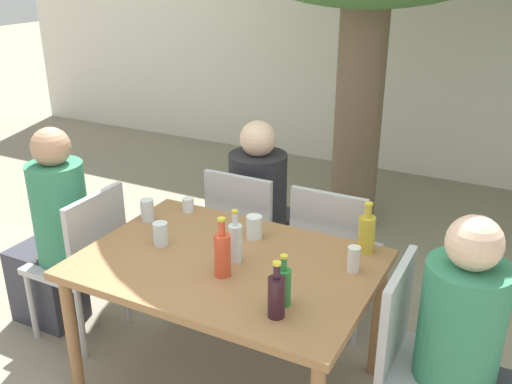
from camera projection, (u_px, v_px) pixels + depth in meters
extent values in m
plane|color=gray|center=(230.00, 382.00, 3.04)|extent=(30.00, 30.00, 0.00)
cube|color=white|center=(416.00, 35.00, 5.49)|extent=(10.00, 0.08, 2.80)
cylinder|color=brown|center=(358.00, 114.00, 4.51)|extent=(0.37, 0.37, 1.89)
cube|color=#996B42|center=(228.00, 264.00, 2.76)|extent=(1.42, 0.98, 0.04)
cylinder|color=#996B42|center=(72.00, 338.00, 2.83)|extent=(0.06, 0.06, 0.70)
cylinder|color=#996B42|center=(173.00, 262.00, 3.53)|extent=(0.06, 0.06, 0.70)
cylinder|color=#996B42|center=(377.00, 318.00, 2.98)|extent=(0.06, 0.06, 0.70)
cube|color=#B2B2B7|center=(75.00, 263.00, 3.30)|extent=(0.44, 0.44, 0.04)
cube|color=#B2B2B7|center=(97.00, 233.00, 3.12)|extent=(0.04, 0.44, 0.45)
cylinder|color=#B2B2B7|center=(79.00, 276.00, 3.63)|extent=(0.04, 0.04, 0.44)
cylinder|color=#B2B2B7|center=(32.00, 306.00, 3.32)|extent=(0.04, 0.04, 0.44)
cylinder|color=#B2B2B7|center=(126.00, 291.00, 3.47)|extent=(0.04, 0.04, 0.44)
cylinder|color=#B2B2B7|center=(81.00, 324.00, 3.16)|extent=(0.04, 0.04, 0.44)
cube|color=#B2B2B7|center=(437.00, 374.00, 2.43)|extent=(0.44, 0.44, 0.04)
cube|color=#B2B2B7|center=(396.00, 314.00, 2.42)|extent=(0.04, 0.44, 0.45)
cylinder|color=#B2B2B7|center=(399.00, 377.00, 2.75)|extent=(0.04, 0.04, 0.44)
cube|color=#B2B2B7|center=(254.00, 234.00, 3.65)|extent=(0.44, 0.44, 0.04)
cube|color=#B2B2B7|center=(238.00, 211.00, 3.39)|extent=(0.44, 0.04, 0.45)
cylinder|color=#B2B2B7|center=(292.00, 260.00, 3.82)|extent=(0.04, 0.04, 0.44)
cylinder|color=#B2B2B7|center=(242.00, 248.00, 3.98)|extent=(0.04, 0.04, 0.44)
cylinder|color=#B2B2B7|center=(267.00, 287.00, 3.50)|extent=(0.04, 0.04, 0.44)
cylinder|color=#B2B2B7|center=(214.00, 273.00, 3.67)|extent=(0.04, 0.04, 0.44)
cube|color=#B2B2B7|center=(337.00, 254.00, 3.41)|extent=(0.44, 0.44, 0.04)
cube|color=#B2B2B7|center=(327.00, 231.00, 3.15)|extent=(0.44, 0.04, 0.45)
cylinder|color=#B2B2B7|center=(374.00, 281.00, 3.57)|extent=(0.04, 0.04, 0.44)
cylinder|color=#B2B2B7|center=(318.00, 267.00, 3.74)|extent=(0.04, 0.04, 0.44)
cylinder|color=#B2B2B7|center=(355.00, 312.00, 3.26)|extent=(0.04, 0.04, 0.44)
cylinder|color=#B2B2B7|center=(294.00, 295.00, 3.42)|extent=(0.04, 0.04, 0.44)
cube|color=#383842|center=(48.00, 285.00, 3.50)|extent=(0.40, 0.28, 0.47)
cylinder|color=#337F5B|center=(60.00, 213.00, 3.21)|extent=(0.31, 0.31, 0.59)
sphere|color=tan|center=(51.00, 147.00, 3.06)|extent=(0.21, 0.21, 0.21)
cylinder|color=#337F5B|center=(461.00, 323.00, 2.29)|extent=(0.34, 0.34, 0.53)
sphere|color=beige|center=(474.00, 243.00, 2.15)|extent=(0.22, 0.22, 0.22)
cube|color=#383842|center=(271.00, 247.00, 3.95)|extent=(0.33, 0.40, 0.47)
cylinder|color=#232328|center=(258.00, 192.00, 3.60)|extent=(0.37, 0.37, 0.50)
sphere|color=beige|center=(258.00, 139.00, 3.46)|extent=(0.22, 0.22, 0.22)
cylinder|color=#DB4C2D|center=(222.00, 255.00, 2.59)|extent=(0.08, 0.08, 0.21)
cylinder|color=#DB4C2D|center=(222.00, 228.00, 2.54)|extent=(0.03, 0.03, 0.07)
cylinder|color=gold|center=(222.00, 219.00, 2.52)|extent=(0.04, 0.04, 0.01)
cylinder|color=silver|center=(235.00, 243.00, 2.72)|extent=(0.07, 0.07, 0.19)
cylinder|color=silver|center=(235.00, 219.00, 2.67)|extent=(0.03, 0.03, 0.07)
cylinder|color=gold|center=(235.00, 212.00, 2.65)|extent=(0.03, 0.03, 0.01)
cylinder|color=#331923|center=(276.00, 297.00, 2.30)|extent=(0.07, 0.07, 0.18)
cylinder|color=#331923|center=(277.00, 272.00, 2.25)|extent=(0.03, 0.03, 0.06)
cylinder|color=gold|center=(277.00, 263.00, 2.24)|extent=(0.03, 0.03, 0.01)
cylinder|color=#287A38|center=(283.00, 287.00, 2.38)|extent=(0.07, 0.07, 0.16)
cylinder|color=#287A38|center=(284.00, 264.00, 2.34)|extent=(0.03, 0.03, 0.06)
cylinder|color=gold|center=(284.00, 256.00, 2.33)|extent=(0.03, 0.03, 0.01)
cylinder|color=gold|center=(366.00, 235.00, 2.81)|extent=(0.08, 0.08, 0.19)
cylinder|color=gold|center=(368.00, 211.00, 2.76)|extent=(0.03, 0.03, 0.07)
cylinder|color=gold|center=(369.00, 204.00, 2.74)|extent=(0.04, 0.04, 0.01)
cylinder|color=silver|center=(161.00, 234.00, 2.89)|extent=(0.08, 0.08, 0.12)
cylinder|color=silver|center=(354.00, 259.00, 2.64)|extent=(0.06, 0.06, 0.12)
cylinder|color=white|center=(255.00, 227.00, 2.96)|extent=(0.08, 0.08, 0.12)
cylinder|color=white|center=(188.00, 205.00, 3.27)|extent=(0.07, 0.07, 0.08)
cylinder|color=silver|center=(147.00, 210.00, 3.15)|extent=(0.07, 0.07, 0.12)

